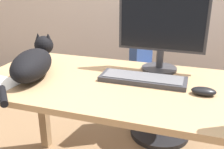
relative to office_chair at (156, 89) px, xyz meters
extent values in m
cube|color=tan|center=(-0.10, -0.75, 0.33)|extent=(1.44, 0.72, 0.03)
cube|color=#977752|center=(-0.76, -0.45, -0.04)|extent=(0.06, 0.06, 0.71)
cylinder|color=black|center=(0.05, -0.01, -0.38)|extent=(0.48, 0.48, 0.04)
cylinder|color=black|center=(0.05, -0.01, -0.17)|extent=(0.06, 0.06, 0.47)
cylinder|color=navy|center=(0.05, -0.01, 0.10)|extent=(0.44, 0.44, 0.06)
cube|color=navy|center=(-0.13, 0.02, 0.33)|extent=(0.11, 0.36, 0.40)
cylinder|color=#333338|center=(0.08, -0.50, 0.35)|extent=(0.20, 0.20, 0.01)
cylinder|color=#333338|center=(0.08, -0.50, 0.41)|extent=(0.04, 0.04, 0.10)
cube|color=#333338|center=(0.08, -0.50, 0.61)|extent=(0.48, 0.03, 0.30)
cube|color=black|center=(0.08, -0.51, 0.61)|extent=(0.45, 0.01, 0.27)
cube|color=#333338|center=(0.03, -0.70, 0.35)|extent=(0.44, 0.15, 0.02)
cube|color=slate|center=(0.03, -0.70, 0.37)|extent=(0.40, 0.12, 0.00)
ellipsoid|color=black|center=(-0.53, -0.84, 0.42)|extent=(0.26, 0.39, 0.15)
sphere|color=black|center=(-0.58, -0.63, 0.47)|extent=(0.11, 0.11, 0.11)
cone|color=black|center=(-0.61, -0.64, 0.52)|extent=(0.04, 0.04, 0.04)
cone|color=black|center=(-0.56, -0.63, 0.52)|extent=(0.04, 0.04, 0.04)
cylinder|color=black|center=(-0.51, -1.10, 0.36)|extent=(0.15, 0.15, 0.03)
ellipsoid|color=black|center=(0.32, -0.77, 0.36)|extent=(0.11, 0.06, 0.04)
camera|label=1|loc=(0.27, -1.93, 0.85)|focal=42.02mm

